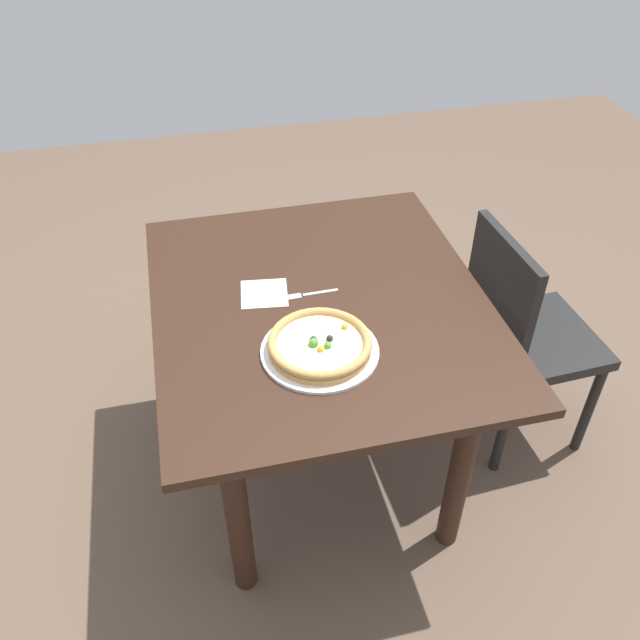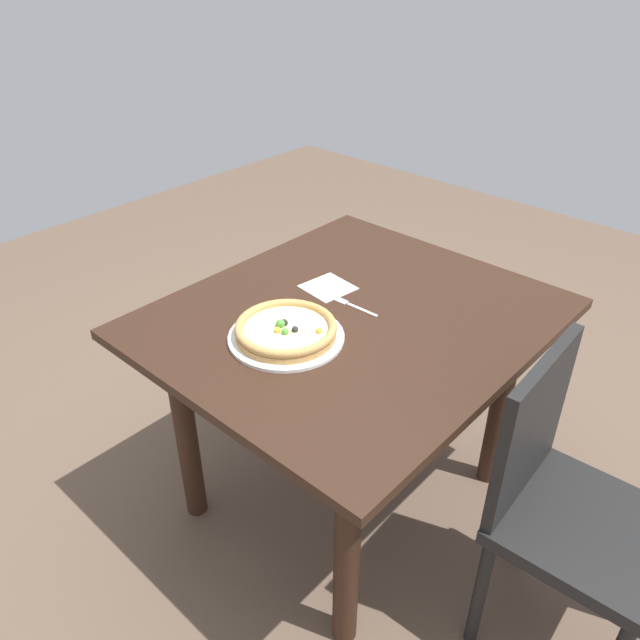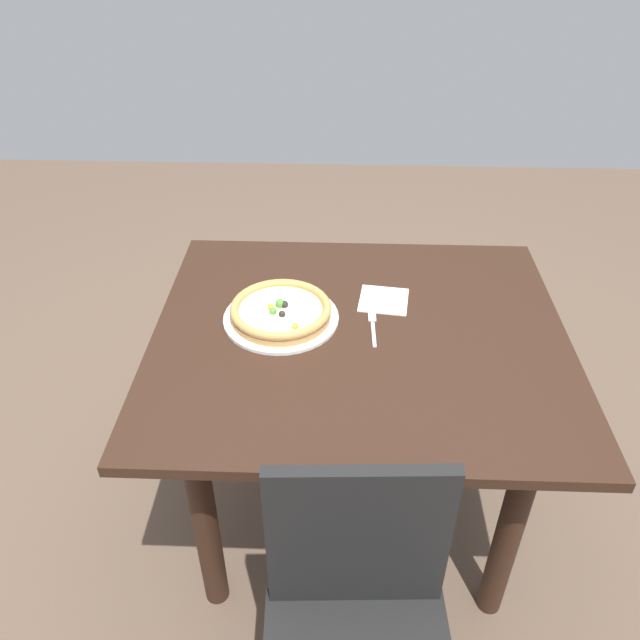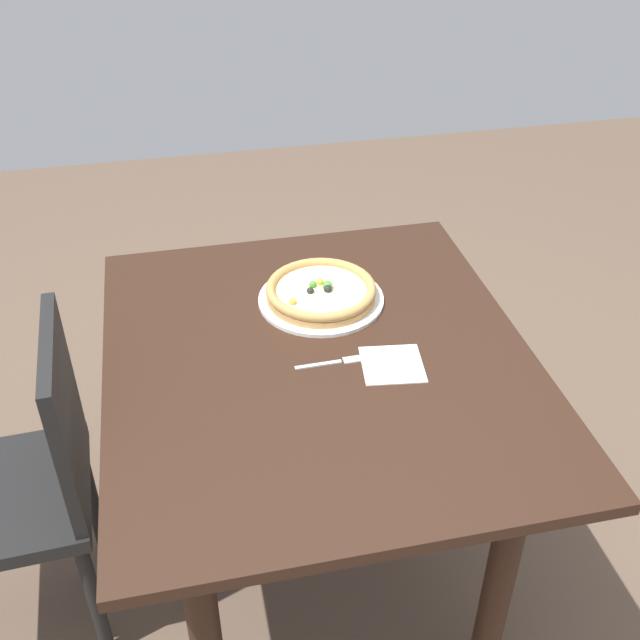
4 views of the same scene
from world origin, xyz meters
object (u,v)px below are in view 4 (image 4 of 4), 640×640
Objects in this scene: pizza at (321,291)px; fork at (336,362)px; napkin at (392,364)px; chair_near at (29,481)px; dining_table at (319,396)px; plate at (321,299)px.

pizza is 0.26m from fork.
fork is at bearing -105.90° from napkin.
pizza is 2.03× the size of napkin.
pizza is at bearing -76.86° from chair_near.
pizza reaches higher than dining_table.
fork is 1.18× the size of napkin.
plate reaches higher than dining_table.
plate is (-0.22, 0.76, 0.27)m from chair_near.
plate is at bearing -160.36° from napkin.
pizza is at bearing -91.40° from plate.
plate is at bearing -76.86° from chair_near.
fork reaches higher than napkin.
dining_table is at bearing -114.45° from napkin.
chair_near is at bearing -90.26° from dining_table.
chair_near reaches higher than pizza.
chair_near reaches higher than plate.
dining_table is 1.28× the size of chair_near.
chair_near reaches higher than dining_table.
plate is at bearing 166.46° from dining_table.
fork is at bearing -4.48° from pizza.
pizza reaches higher than plate.
plate is at bearing 88.60° from pizza.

